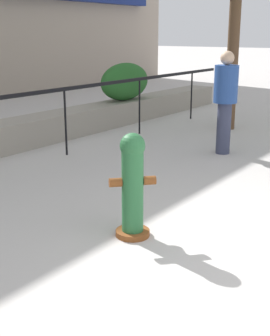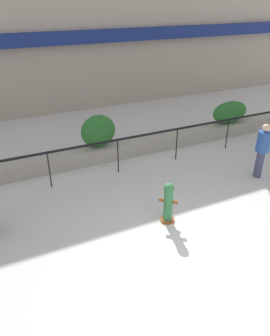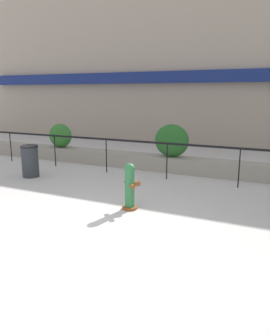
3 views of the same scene
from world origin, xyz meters
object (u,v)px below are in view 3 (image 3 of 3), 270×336
Objects in this scene: fire_hydrant at (130,186)px; hedge_bush_1 at (172,141)px; trash_bin at (30,161)px; hedge_bush_0 at (60,136)px.

hedge_bush_1 is at bearing 95.39° from fire_hydrant.
trash_bin is (-4.17, 1.32, -0.04)m from fire_hydrant.
hedge_bush_0 is 6.41m from fire_hydrant.
fire_hydrant is (5.01, -3.97, -0.41)m from hedge_bush_0.
hedge_bush_1 is 4.66m from trash_bin.
trash_bin is at bearing -72.42° from hedge_bush_0.
hedge_bush_0 reaches higher than fire_hydrant.
hedge_bush_1 is 4.02m from fire_hydrant.
hedge_bush_1 reaches higher than fire_hydrant.
hedge_bush_0 is 0.95× the size of trash_bin.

